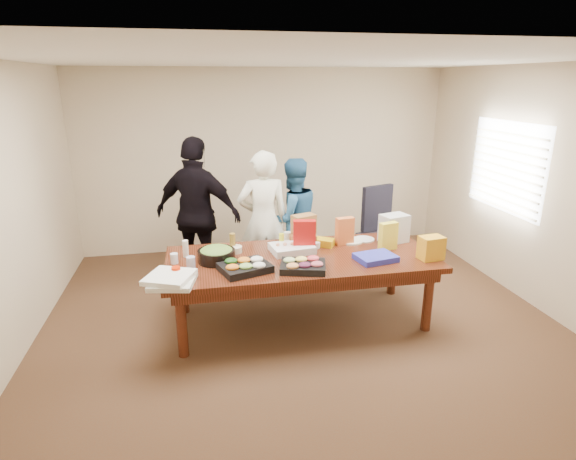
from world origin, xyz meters
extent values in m
cube|color=#47301E|center=(0.00, 0.00, -0.01)|extent=(5.50, 5.00, 0.02)
cube|color=white|center=(0.00, 0.00, 2.71)|extent=(5.50, 5.00, 0.02)
cube|color=beige|center=(0.00, 2.50, 1.35)|extent=(5.50, 0.04, 2.70)
cube|color=beige|center=(0.00, -2.50, 1.35)|extent=(5.50, 0.04, 2.70)
cube|color=beige|center=(-2.75, 0.00, 1.35)|extent=(0.04, 5.00, 2.70)
cube|color=beige|center=(2.75, 0.00, 1.35)|extent=(0.04, 5.00, 2.70)
cube|color=white|center=(2.72, 0.60, 1.50)|extent=(0.03, 1.40, 1.10)
cube|color=beige|center=(2.68, 0.60, 1.50)|extent=(0.04, 1.36, 1.00)
cube|color=#4C1C0F|center=(0.00, 0.00, 0.38)|extent=(2.80, 1.20, 0.75)
cube|color=black|center=(1.34, 1.05, 0.56)|extent=(0.73, 0.73, 1.13)
imported|color=white|center=(-0.26, 0.98, 0.87)|extent=(0.64, 0.42, 1.74)
imported|color=#2B6292|center=(0.16, 1.22, 0.80)|extent=(0.90, 0.78, 1.59)
imported|color=black|center=(-1.04, 1.14, 0.95)|extent=(1.20, 0.93, 1.90)
cube|color=black|center=(-0.62, -0.27, 0.79)|extent=(0.55, 0.49, 0.07)
cube|color=black|center=(-0.06, -0.35, 0.78)|extent=(0.51, 0.44, 0.07)
cube|color=white|center=(-0.07, 0.16, 0.79)|extent=(0.49, 0.39, 0.08)
cylinder|color=black|center=(-0.88, 0.04, 0.81)|extent=(0.42, 0.42, 0.12)
cube|color=#2D32B1|center=(0.73, -0.25, 0.78)|extent=(0.44, 0.37, 0.06)
cube|color=#B61410|center=(0.07, 0.16, 0.92)|extent=(0.25, 0.13, 0.34)
cube|color=yellow|center=(0.98, 0.03, 0.90)|extent=(0.22, 0.13, 0.30)
cube|color=orange|center=(0.57, 0.29, 0.90)|extent=(0.21, 0.11, 0.31)
cylinder|color=white|center=(-0.06, 0.44, 0.82)|extent=(0.09, 0.09, 0.13)
cylinder|color=#CCDA24|center=(-0.15, 0.32, 0.83)|extent=(0.07, 0.07, 0.16)
cylinder|color=olive|center=(-0.69, 0.32, 0.85)|extent=(0.08, 0.08, 0.20)
cylinder|color=silver|center=(-1.19, 0.24, 0.84)|extent=(0.07, 0.07, 0.18)
cube|color=gold|center=(0.31, 0.29, 0.79)|extent=(0.28, 0.25, 0.08)
cube|color=brown|center=(0.10, 0.34, 0.81)|extent=(0.32, 0.19, 0.12)
cube|color=olive|center=(0.12, 0.40, 0.92)|extent=(0.29, 0.23, 0.34)
cylinder|color=red|center=(-1.27, -0.32, 0.81)|extent=(0.09, 0.09, 0.11)
cylinder|color=#B6B6D2|center=(-1.14, -0.10, 0.81)|extent=(0.11, 0.11, 0.12)
cylinder|color=white|center=(-1.30, 0.07, 0.80)|extent=(0.08, 0.08, 0.10)
cube|color=silver|center=(-1.30, -0.44, 0.77)|extent=(0.46, 0.46, 0.04)
cube|color=white|center=(-1.33, -0.43, 0.82)|extent=(0.51, 0.51, 0.04)
cylinder|color=silver|center=(0.66, 0.36, 0.76)|extent=(0.36, 0.36, 0.02)
cylinder|color=silver|center=(0.84, 0.38, 0.76)|extent=(0.30, 0.30, 0.01)
cylinder|color=silver|center=(0.19, 0.26, 0.78)|extent=(0.17, 0.17, 0.07)
cylinder|color=beige|center=(-0.68, 0.27, 0.78)|extent=(0.20, 0.20, 0.07)
cube|color=silver|center=(1.14, 0.26, 0.91)|extent=(0.34, 0.28, 0.32)
cube|color=#F5AB1C|center=(1.30, -0.32, 0.87)|extent=(0.26, 0.20, 0.24)
camera|label=1|loc=(-1.03, -4.44, 2.52)|focal=28.99mm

